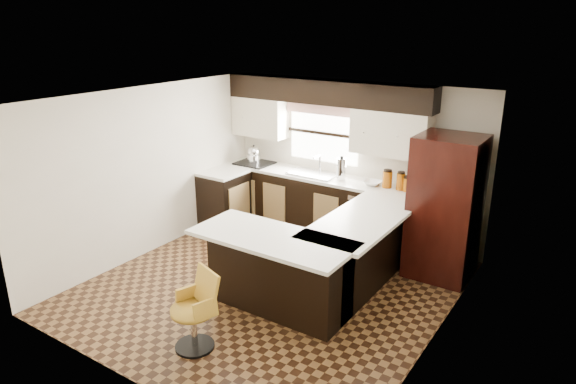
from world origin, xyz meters
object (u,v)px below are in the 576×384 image
Objects in this scene: peninsula_long at (357,254)px; refrigerator at (445,207)px; peninsula_return at (279,273)px; bar_chair at (193,312)px.

peninsula_long is 1.31m from refrigerator.
peninsula_return is (-0.53, -0.97, 0.00)m from peninsula_long.
peninsula_long is 2.26m from bar_chair.
peninsula_return is at bearing 94.98° from bar_chair.
peninsula_return is 0.88× the size of refrigerator.
peninsula_return is at bearing -124.25° from refrigerator.
peninsula_long is at bearing 61.70° from peninsula_return.
refrigerator is (1.30, 1.91, 0.49)m from peninsula_return.
peninsula_long is at bearing -129.67° from refrigerator.
refrigerator is (0.78, 0.94, 0.49)m from peninsula_long.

